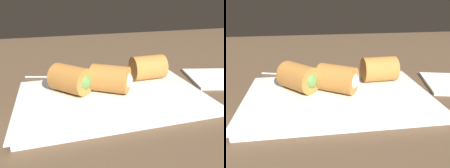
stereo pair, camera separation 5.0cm
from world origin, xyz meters
TOP-DOWN VIEW (x-y plane):
  - table_surface at (0.00, 0.00)cm, footprint 180.00×140.00cm
  - serving_plate at (-2.46, 1.42)cm, footprint 35.29×22.19cm
  - roll_front_left at (-12.82, -4.36)cm, footprint 8.31×5.59cm
  - roll_front_right at (4.62, -1.46)cm, footprint 8.91×8.93cm
  - roll_back_left at (-2.85, -0.03)cm, footprint 9.00×8.37cm
  - spoon at (-0.60, -11.86)cm, footprint 19.67×7.08cm

SIDE VIEW (x-z plane):
  - table_surface at x=0.00cm, z-range 0.00..2.00cm
  - spoon at x=-0.60cm, z-range 1.93..3.37cm
  - serving_plate at x=-2.46cm, z-range 2.01..3.51cm
  - roll_front_left at x=-12.82cm, z-range 3.50..8.83cm
  - roll_front_right at x=4.62cm, z-range 3.50..8.83cm
  - roll_back_left at x=-2.85cm, z-range 3.50..8.83cm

